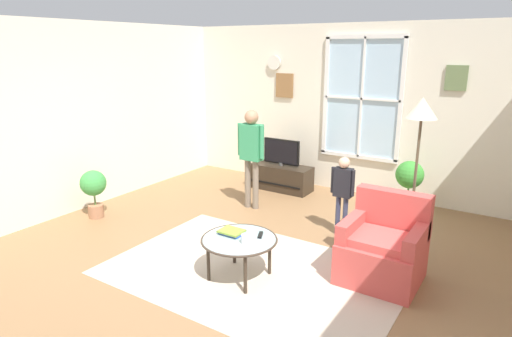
{
  "coord_description": "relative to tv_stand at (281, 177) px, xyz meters",
  "views": [
    {
      "loc": [
        2.56,
        -3.4,
        2.29
      ],
      "look_at": [
        0.1,
        0.43,
        1.02
      ],
      "focal_mm": 30.71,
      "sensor_mm": 36.0,
      "label": 1
    }
  ],
  "objects": [
    {
      "name": "ground_plane",
      "position": [
        0.83,
        -2.65,
        -0.22
      ],
      "size": [
        6.27,
        6.95,
        0.02
      ],
      "primitive_type": "cube",
      "color": "olive"
    },
    {
      "name": "back_wall",
      "position": [
        0.84,
        0.58,
        1.13
      ],
      "size": [
        5.67,
        0.17,
        2.64
      ],
      "color": "silver",
      "rests_on": "ground_plane"
    },
    {
      "name": "side_wall_left",
      "position": [
        -2.06,
        -2.65,
        1.12
      ],
      "size": [
        0.12,
        6.35,
        2.64
      ],
      "color": "silver",
      "rests_on": "ground_plane"
    },
    {
      "name": "area_rug",
      "position": [
        1.13,
        -2.59,
        -0.2
      ],
      "size": [
        3.0,
        1.97,
        0.01
      ],
      "primitive_type": "cube",
      "color": "#C6B29E",
      "rests_on": "ground_plane"
    },
    {
      "name": "tv_stand",
      "position": [
        0.0,
        0.0,
        0.0
      ],
      "size": [
        1.01,
        0.42,
        0.41
      ],
      "color": "#2D2319",
      "rests_on": "ground_plane"
    },
    {
      "name": "television",
      "position": [
        0.0,
        -0.0,
        0.43
      ],
      "size": [
        0.63,
        0.08,
        0.44
      ],
      "color": "#4C4C4C",
      "rests_on": "tv_stand"
    },
    {
      "name": "armchair",
      "position": [
        2.3,
        -1.97,
        0.12
      ],
      "size": [
        0.76,
        0.74,
        0.87
      ],
      "color": "#D14C47",
      "rests_on": "ground_plane"
    },
    {
      "name": "coffee_table",
      "position": [
        1.07,
        -2.74,
        0.2
      ],
      "size": [
        0.78,
        0.78,
        0.43
      ],
      "color": "#99B2B7",
      "rests_on": "ground_plane"
    },
    {
      "name": "book_stack",
      "position": [
        0.94,
        -2.69,
        0.25
      ],
      "size": [
        0.24,
        0.19,
        0.04
      ],
      "color": "blue",
      "rests_on": "coffee_table"
    },
    {
      "name": "cup",
      "position": [
        1.18,
        -2.8,
        0.27
      ],
      "size": [
        0.08,
        0.08,
        0.09
      ],
      "primitive_type": "cylinder",
      "color": "white",
      "rests_on": "coffee_table"
    },
    {
      "name": "remote_near_books",
      "position": [
        1.21,
        -2.56,
        0.23
      ],
      "size": [
        0.09,
        0.14,
        0.02
      ],
      "primitive_type": "cube",
      "rotation": [
        0.0,
        0.0,
        0.42
      ],
      "color": "black",
      "rests_on": "coffee_table"
    },
    {
      "name": "person_black_shirt",
      "position": [
        1.53,
        -1.18,
        0.43
      ],
      "size": [
        0.3,
        0.14,
        1.01
      ],
      "color": "#333851",
      "rests_on": "ground_plane"
    },
    {
      "name": "person_green_shirt",
      "position": [
        0.06,
        -0.98,
        0.7
      ],
      "size": [
        0.43,
        0.2,
        1.44
      ],
      "color": "#726656",
      "rests_on": "ground_plane"
    },
    {
      "name": "potted_plant_by_window",
      "position": [
        2.03,
        0.06,
        0.28
      ],
      "size": [
        0.39,
        0.39,
        0.75
      ],
      "color": "silver",
      "rests_on": "ground_plane"
    },
    {
      "name": "potted_plant_corner",
      "position": [
        -1.55,
        -2.46,
        0.23
      ],
      "size": [
        0.35,
        0.35,
        0.67
      ],
      "color": "#9E6B4C",
      "rests_on": "ground_plane"
    },
    {
      "name": "floor_lamp",
      "position": [
        2.4,
        -1.33,
        1.3
      ],
      "size": [
        0.32,
        0.32,
        1.79
      ],
      "color": "black",
      "rests_on": "ground_plane"
    }
  ]
}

